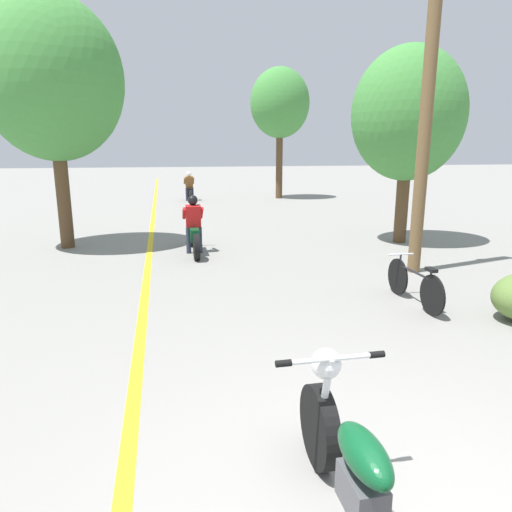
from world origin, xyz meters
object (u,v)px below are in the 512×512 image
at_px(motorcycle_rider_lead, 194,231).
at_px(motorcycle_rider_far, 189,190).
at_px(roadside_tree_right_far, 280,104).
at_px(roadside_tree_left, 52,80).
at_px(motorcycle_foreground, 358,476).
at_px(utility_pole, 430,66).
at_px(roadside_tree_right_near, 408,115).
at_px(bicycle_parked, 414,284).

xyz_separation_m(motorcycle_rider_lead, motorcycle_rider_far, (0.56, 11.05, 0.00)).
distance_m(roadside_tree_right_far, motorcycle_rider_far, 5.87).
height_order(roadside_tree_left, motorcycle_rider_far, roadside_tree_left).
bearing_deg(motorcycle_foreground, roadside_tree_right_far, 77.04).
xyz_separation_m(utility_pole, roadside_tree_left, (-7.18, 3.78, 0.07)).
bearing_deg(motorcycle_foreground, roadside_tree_right_near, 59.88).
distance_m(motorcycle_foreground, bicycle_parked, 4.78).
xyz_separation_m(roadside_tree_right_near, roadside_tree_left, (-8.37, 1.03, 0.72)).
height_order(motorcycle_foreground, motorcycle_rider_lead, motorcycle_rider_lead).
height_order(roadside_tree_right_far, motorcycle_foreground, roadside_tree_right_far).
height_order(utility_pole, roadside_tree_left, utility_pole).
bearing_deg(roadside_tree_right_far, bicycle_parked, -96.65).
bearing_deg(utility_pole, roadside_tree_left, 152.23).
xyz_separation_m(motorcycle_foreground, bicycle_parked, (2.69, 3.95, -0.10)).
xyz_separation_m(roadside_tree_right_far, motorcycle_rider_lead, (-4.94, -11.29, -3.92)).
bearing_deg(bicycle_parked, motorcycle_rider_lead, 125.47).
relative_size(utility_pole, motorcycle_rider_far, 3.63).
relative_size(roadside_tree_left, motorcycle_rider_far, 2.80).
xyz_separation_m(utility_pole, roadside_tree_right_far, (0.78, 13.87, 0.59)).
relative_size(roadside_tree_right_far, bicycle_parked, 3.75).
height_order(roadside_tree_right_far, roadside_tree_left, roadside_tree_right_far).
bearing_deg(motorcycle_rider_far, roadside_tree_right_far, 3.07).
distance_m(roadside_tree_left, motorcycle_rider_lead, 4.70).
bearing_deg(roadside_tree_right_far, utility_pole, -93.21).
relative_size(motorcycle_foreground, motorcycle_rider_far, 1.05).
distance_m(utility_pole, roadside_tree_right_far, 13.90).
bearing_deg(motorcycle_foreground, roadside_tree_left, 109.91).
height_order(roadside_tree_right_near, bicycle_parked, roadside_tree_right_near).
bearing_deg(roadside_tree_right_near, bicycle_parked, -116.25).
relative_size(roadside_tree_right_far, roadside_tree_left, 1.05).
bearing_deg(roadside_tree_right_near, utility_pole, -113.40).
bearing_deg(motorcycle_rider_lead, bicycle_parked, -54.53).
bearing_deg(roadside_tree_right_far, motorcycle_rider_lead, -113.62).
bearing_deg(utility_pole, roadside_tree_right_far, 86.79).
relative_size(motorcycle_rider_lead, motorcycle_rider_far, 1.02).
height_order(roadside_tree_right_near, roadside_tree_right_far, roadside_tree_right_far).
relative_size(utility_pole, motorcycle_rider_lead, 3.55).
bearing_deg(utility_pole, roadside_tree_right_near, 66.60).
xyz_separation_m(motorcycle_rider_lead, bicycle_parked, (3.11, -4.37, -0.18)).
bearing_deg(utility_pole, motorcycle_rider_far, 104.77).
bearing_deg(utility_pole, motorcycle_foreground, -123.06).
bearing_deg(motorcycle_rider_far, motorcycle_foreground, -90.42).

